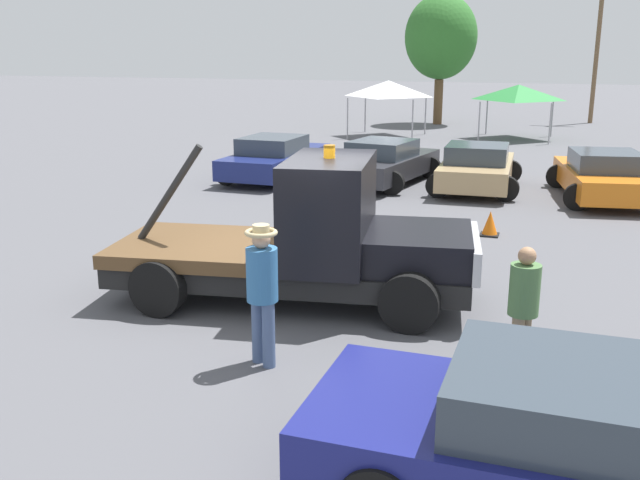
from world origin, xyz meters
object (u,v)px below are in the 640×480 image
at_px(parked_car_charcoal, 385,163).
at_px(traffic_cone, 490,224).
at_px(tow_truck, 313,243).
at_px(utility_pole, 598,42).
at_px(person_near_truck, 523,303).
at_px(parked_car_orange, 603,176).
at_px(foreground_car, 606,448).
at_px(parked_car_tan, 477,168).
at_px(canopy_tent_green, 519,92).
at_px(person_at_hood, 262,284).
at_px(canopy_tent_white, 388,89).
at_px(tree_left, 441,37).
at_px(parked_car_navy, 275,158).

bearing_deg(parked_car_charcoal, traffic_cone, -135.59).
xyz_separation_m(tow_truck, utility_pole, (4.85, 32.14, 3.36)).
bearing_deg(person_near_truck, utility_pole, -70.56).
xyz_separation_m(tow_truck, parked_car_orange, (4.70, 10.14, -0.33)).
distance_m(tow_truck, foreground_car, 6.08).
distance_m(parked_car_charcoal, utility_pole, 22.82).
bearing_deg(parked_car_orange, traffic_cone, 143.88).
height_order(parked_car_tan, canopy_tent_green, canopy_tent_green).
bearing_deg(person_at_hood, canopy_tent_white, -142.18).
distance_m(parked_car_charcoal, canopy_tent_white, 12.21).
relative_size(person_near_truck, parked_car_orange, 0.35).
relative_size(canopy_tent_white, utility_pole, 0.37).
xyz_separation_m(tow_truck, person_near_truck, (3.35, -1.74, -0.02)).
relative_size(parked_car_orange, tree_left, 0.70).
bearing_deg(utility_pole, parked_car_tan, -99.27).
relative_size(person_near_truck, canopy_tent_white, 0.55).
bearing_deg(parked_car_navy, person_at_hood, -157.10).
bearing_deg(canopy_tent_white, parked_car_tan, -64.88).
height_order(person_near_truck, parked_car_orange, person_near_truck).
distance_m(person_near_truck, canopy_tent_green, 25.15).
distance_m(parked_car_tan, traffic_cone, 5.33).
bearing_deg(parked_car_charcoal, parked_car_navy, 102.47).
bearing_deg(parked_car_navy, tree_left, -4.82).
bearing_deg(tree_left, foreground_car, -77.63).
xyz_separation_m(parked_car_orange, canopy_tent_white, (-8.96, 12.15, 1.55)).
relative_size(tow_truck, parked_car_charcoal, 1.27).
relative_size(foreground_car, tree_left, 0.79).
xyz_separation_m(traffic_cone, utility_pole, (2.59, 26.92, 4.09)).
bearing_deg(foreground_car, parked_car_charcoal, 110.99).
relative_size(person_near_truck, utility_pole, 0.20).
distance_m(canopy_tent_white, canopy_tent_green, 5.83).
relative_size(foreground_car, parked_car_charcoal, 1.13).
distance_m(parked_car_navy, parked_car_tan, 6.25).
distance_m(canopy_tent_green, traffic_cone, 18.21).
relative_size(person_near_truck, canopy_tent_green, 0.55).
bearing_deg(tree_left, tow_truck, -83.96).
height_order(parked_car_charcoal, tree_left, tree_left).
xyz_separation_m(foreground_car, parked_car_navy, (-9.16, 14.69, -0.00)).
distance_m(person_near_truck, person_at_hood, 3.24).
height_order(parked_car_tan, canopy_tent_white, canopy_tent_white).
distance_m(person_at_hood, canopy_tent_green, 25.84).
xyz_separation_m(foreground_car, canopy_tent_green, (-2.74, 27.67, 1.43)).
distance_m(parked_car_tan, canopy_tent_green, 12.96).
bearing_deg(traffic_cone, parked_car_charcoal, 124.93).
height_order(parked_car_navy, parked_car_charcoal, same).
bearing_deg(parked_car_tan, person_at_hood, 172.70).
height_order(person_at_hood, parked_car_charcoal, person_at_hood).
height_order(parked_car_navy, canopy_tent_white, canopy_tent_white).
height_order(parked_car_charcoal, utility_pole, utility_pole).
xyz_separation_m(person_near_truck, tree_left, (-6.40, 30.54, 3.59)).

